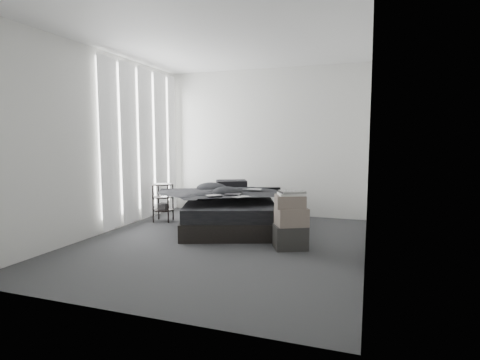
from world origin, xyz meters
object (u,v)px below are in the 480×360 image
(laptop, at_px, (251,186))
(side_stand, at_px, (163,203))
(box_lower, at_px, (290,237))
(bed, at_px, (230,220))

(laptop, xyz_separation_m, side_stand, (-1.52, -0.05, -0.34))
(side_stand, distance_m, box_lower, 2.48)
(bed, height_order, box_lower, box_lower)
(laptop, bearing_deg, bed, -154.50)
(side_stand, bearing_deg, laptop, 2.02)
(side_stand, relative_size, box_lower, 1.56)
(bed, bearing_deg, side_stand, 155.35)
(laptop, distance_m, box_lower, 1.32)
(side_stand, height_order, box_lower, side_stand)
(box_lower, bearing_deg, laptop, 130.58)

